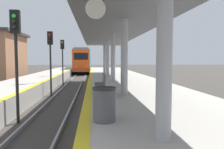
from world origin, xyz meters
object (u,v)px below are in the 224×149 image
(signal_near, at_px, (16,45))
(signal_far, at_px, (63,54))
(signal_mid, at_px, (50,51))
(bench, at_px, (101,84))
(train, at_px, (84,61))
(trash_bin, at_px, (104,104))

(signal_near, height_order, signal_far, same)
(signal_near, distance_m, signal_far, 13.02)
(signal_mid, bearing_deg, signal_near, -90.78)
(bench, bearing_deg, signal_near, -168.52)
(train, distance_m, signal_far, 23.74)
(train, bearing_deg, bench, -86.47)
(train, relative_size, signal_far, 4.93)
(signal_near, bearing_deg, trash_bin, -46.74)
(signal_near, distance_m, signal_mid, 6.51)
(signal_mid, xyz_separation_m, signal_far, (-0.06, 6.51, 0.00))
(trash_bin, bearing_deg, signal_far, 101.14)
(signal_mid, xyz_separation_m, bench, (3.27, -5.83, -1.64))
(signal_mid, height_order, trash_bin, signal_mid)
(signal_near, xyz_separation_m, trash_bin, (3.28, -3.49, -1.69))
(train, xyz_separation_m, signal_near, (-1.14, -36.72, 0.85))
(signal_near, xyz_separation_m, signal_far, (0.03, 13.02, 0.00))
(trash_bin, distance_m, bench, 4.17)
(signal_mid, xyz_separation_m, trash_bin, (3.19, -10.00, -1.69))
(signal_mid, relative_size, signal_far, 1.00)
(signal_near, relative_size, signal_far, 1.00)
(signal_near, distance_m, bench, 3.80)
(trash_bin, bearing_deg, train, 93.05)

